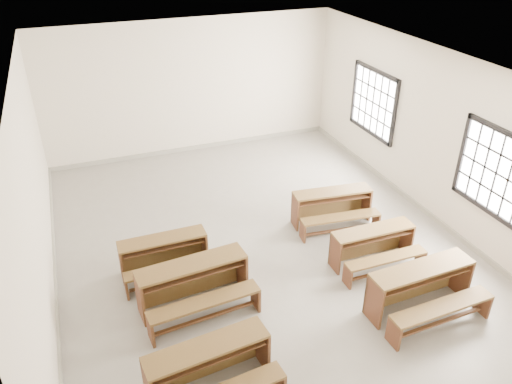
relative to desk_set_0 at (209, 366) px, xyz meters
name	(u,v)px	position (x,y,z in m)	size (l,w,h in m)	color
room	(261,130)	(1.81, 2.86, 1.73)	(8.50, 8.50, 3.20)	gray
desk_set_0	(209,366)	(0.00, 0.00, 0.00)	(1.63, 0.96, 0.70)	brown
desk_set_1	(194,282)	(0.23, 1.58, 0.03)	(1.72, 0.99, 0.75)	brown
desk_set_2	(164,253)	(-0.03, 2.54, -0.03)	(1.43, 0.74, 0.64)	brown
desk_set_3	(422,286)	(3.36, 0.27, 0.02)	(1.67, 0.91, 0.74)	brown
desk_set_4	(373,244)	(3.32, 1.51, -0.03)	(1.44, 0.76, 0.65)	brown
desk_set_5	(333,205)	(3.28, 2.86, -0.02)	(1.58, 0.95, 0.68)	brown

